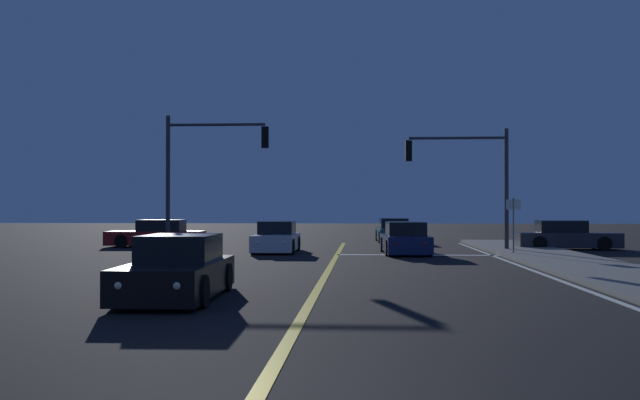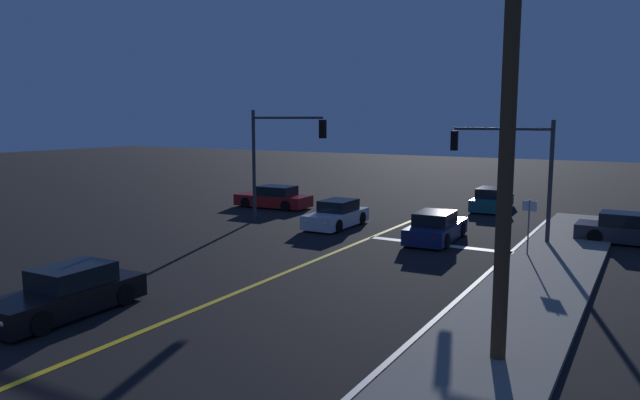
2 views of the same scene
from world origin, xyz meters
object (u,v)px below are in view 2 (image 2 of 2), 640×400
object	(u,v)px
car_far_approaching_charcoal	(631,231)
car_side_waiting_white	(337,215)
car_mid_block_black	(67,294)
traffic_signal_far_left	(278,148)
traffic_signal_near_right	(511,160)
car_lead_oncoming_teal	(492,200)
street_sign_corner	(529,219)
car_distant_tail_navy	(436,228)
car_parked_curb_red	(274,198)
utility_pole_right	(507,140)

from	to	relation	value
car_far_approaching_charcoal	car_side_waiting_white	xyz separation A→B (m)	(-13.08, -2.82, -0.00)
car_far_approaching_charcoal	car_mid_block_black	size ratio (longest dim) A/B	1.03
car_far_approaching_charcoal	traffic_signal_far_left	xyz separation A→B (m)	(-16.09, -3.53, 3.36)
car_mid_block_black	traffic_signal_near_right	bearing A→B (deg)	-119.01
car_lead_oncoming_teal	traffic_signal_far_left	xyz separation A→B (m)	(-8.44, -10.25, 3.36)
traffic_signal_far_left	street_sign_corner	distance (m)	12.98
car_mid_block_black	traffic_signal_far_left	size ratio (longest dim) A/B	0.77
car_distant_tail_navy	traffic_signal_near_right	world-z (taller)	traffic_signal_near_right
car_lead_oncoming_teal	car_distant_tail_navy	xyz separation A→B (m)	(0.06, -10.38, -0.00)
traffic_signal_far_left	car_mid_block_black	bearing A→B (deg)	-79.07
car_mid_block_black	car_distant_tail_navy	world-z (taller)	same
traffic_signal_near_right	street_sign_corner	world-z (taller)	traffic_signal_near_right
car_far_approaching_charcoal	car_lead_oncoming_teal	world-z (taller)	same
car_mid_block_black	car_parked_curb_red	world-z (taller)	same
traffic_signal_near_right	car_parked_curb_red	bearing A→B (deg)	-11.74
street_sign_corner	car_lead_oncoming_teal	bearing A→B (deg)	109.99
car_lead_oncoming_teal	car_parked_curb_red	bearing A→B (deg)	-156.00
car_mid_block_black	car_distant_tail_navy	xyz separation A→B (m)	(5.65, 14.67, 0.00)
car_parked_curb_red	car_distant_tail_navy	xyz separation A→B (m)	(11.88, -4.58, -0.00)
car_side_waiting_white	car_distant_tail_navy	distance (m)	5.56
car_parked_curb_red	traffic_signal_near_right	world-z (taller)	traffic_signal_near_right
traffic_signal_far_left	car_distant_tail_navy	bearing A→B (deg)	-0.86
car_far_approaching_charcoal	utility_pole_right	bearing A→B (deg)	-6.01
car_mid_block_black	car_distant_tail_navy	distance (m)	15.72
car_far_approaching_charcoal	traffic_signal_near_right	size ratio (longest dim) A/B	0.86
car_lead_oncoming_teal	traffic_signal_far_left	size ratio (longest dim) A/B	0.80
car_mid_block_black	utility_pole_right	xyz separation A→B (m)	(11.22, 2.60, 4.39)
utility_pole_right	car_side_waiting_white	bearing A→B (deg)	130.60
car_mid_block_black	car_distant_tail_navy	size ratio (longest dim) A/B	1.00
traffic_signal_far_left	street_sign_corner	xyz separation A→B (m)	(12.68, -1.40, -2.38)
car_far_approaching_charcoal	traffic_signal_near_right	bearing A→B (deg)	-64.65
car_distant_tail_navy	street_sign_corner	xyz separation A→B (m)	(4.18, -1.27, 0.97)
car_lead_oncoming_teal	car_side_waiting_white	bearing A→B (deg)	-121.79
car_parked_curb_red	traffic_signal_far_left	bearing A→B (deg)	-144.91
utility_pole_right	traffic_signal_near_right	bearing A→B (deg)	101.49
car_far_approaching_charcoal	car_distant_tail_navy	xyz separation A→B (m)	(-7.59, -3.66, -0.00)
car_far_approaching_charcoal	car_mid_block_black	xyz separation A→B (m)	(-13.23, -18.33, -0.00)
traffic_signal_far_left	car_lead_oncoming_teal	bearing A→B (deg)	50.53
car_side_waiting_white	utility_pole_right	xyz separation A→B (m)	(11.07, -12.91, 4.39)
utility_pole_right	street_sign_corner	world-z (taller)	utility_pole_right
car_mid_block_black	car_lead_oncoming_teal	bearing A→B (deg)	-104.01
car_mid_block_black	traffic_signal_far_left	world-z (taller)	traffic_signal_far_left
car_parked_curb_red	traffic_signal_near_right	bearing A→B (deg)	-103.81
car_mid_block_black	car_side_waiting_white	size ratio (longest dim) A/B	1.06
traffic_signal_near_right	traffic_signal_far_left	world-z (taller)	traffic_signal_far_left
car_far_approaching_charcoal	car_side_waiting_white	bearing A→B (deg)	-76.54
car_parked_curb_red	traffic_signal_far_left	xyz separation A→B (m)	(3.37, -4.45, 3.36)
car_far_approaching_charcoal	car_distant_tail_navy	bearing A→B (deg)	-62.96
car_lead_oncoming_teal	car_distant_tail_navy	world-z (taller)	same
car_distant_tail_navy	utility_pole_right	bearing A→B (deg)	-67.92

